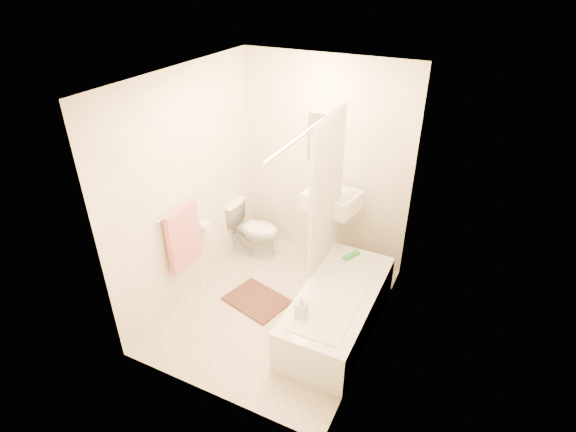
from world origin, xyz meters
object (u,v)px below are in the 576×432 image
at_px(soap_bottle, 301,307).
at_px(bathtub, 338,309).
at_px(toilet, 253,229).
at_px(sink, 332,227).
at_px(bath_mat, 257,300).

bearing_deg(soap_bottle, bathtub, 67.51).
height_order(bathtub, soap_bottle, soap_bottle).
distance_m(toilet, bathtub, 1.61).
bearing_deg(soap_bottle, toilet, 134.54).
distance_m(sink, bathtub, 1.07).
relative_size(bathtub, bath_mat, 2.50).
relative_size(sink, soap_bottle, 5.31).
xyz_separation_m(sink, soap_bottle, (0.25, -1.39, -0.00)).
distance_m(toilet, sink, 1.00).
bearing_deg(sink, toilet, -162.18).
relative_size(bathtub, soap_bottle, 7.64).
distance_m(bathtub, bath_mat, 0.94).
bearing_deg(sink, bath_mat, -107.66).
height_order(toilet, sink, sink).
height_order(toilet, bath_mat, toilet).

